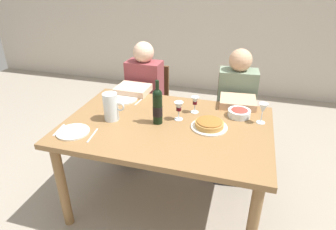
% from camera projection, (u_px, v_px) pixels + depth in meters
% --- Properties ---
extents(ground_plane, '(8.00, 8.00, 0.00)m').
position_uv_depth(ground_plane, '(167.00, 202.00, 2.47)').
color(ground_plane, gray).
extents(dining_table, '(1.50, 1.00, 0.76)m').
position_uv_depth(dining_table, '(167.00, 135.00, 2.16)').
color(dining_table, olive).
rests_on(dining_table, ground).
extents(wine_bottle, '(0.07, 0.07, 0.33)m').
position_uv_depth(wine_bottle, '(158.00, 106.00, 2.07)').
color(wine_bottle, black).
rests_on(wine_bottle, dining_table).
extents(water_pitcher, '(0.16, 0.11, 0.21)m').
position_uv_depth(water_pitcher, '(111.00, 108.00, 2.14)').
color(water_pitcher, silver).
rests_on(water_pitcher, dining_table).
extents(baked_tart, '(0.26, 0.26, 0.06)m').
position_uv_depth(baked_tart, '(209.00, 124.00, 2.06)').
color(baked_tart, silver).
rests_on(baked_tart, dining_table).
extents(salad_bowl, '(0.17, 0.17, 0.06)m').
position_uv_depth(salad_bowl, '(239.00, 112.00, 2.21)').
color(salad_bowl, silver).
rests_on(salad_bowl, dining_table).
extents(wine_glass_left_diner, '(0.06, 0.06, 0.13)m').
position_uv_depth(wine_glass_left_diner, '(195.00, 102.00, 2.24)').
color(wine_glass_left_diner, silver).
rests_on(wine_glass_left_diner, dining_table).
extents(wine_glass_right_diner, '(0.07, 0.07, 0.14)m').
position_uv_depth(wine_glass_right_diner, '(179.00, 107.00, 2.13)').
color(wine_glass_right_diner, silver).
rests_on(wine_glass_right_diner, dining_table).
extents(wine_glass_centre, '(0.07, 0.07, 0.16)m').
position_uv_depth(wine_glass_centre, '(263.00, 109.00, 2.08)').
color(wine_glass_centre, silver).
rests_on(wine_glass_centre, dining_table).
extents(dinner_plate_left_setting, '(0.23, 0.23, 0.01)m').
position_uv_depth(dinner_plate_left_setting, '(73.00, 132.00, 2.00)').
color(dinner_plate_left_setting, silver).
rests_on(dinner_plate_left_setting, dining_table).
extents(dinner_plate_right_setting, '(0.25, 0.25, 0.01)m').
position_uv_depth(dinner_plate_right_setting, '(123.00, 99.00, 2.50)').
color(dinner_plate_right_setting, silver).
rests_on(dinner_plate_right_setting, dining_table).
extents(fork_left_setting, '(0.04, 0.16, 0.00)m').
position_uv_depth(fork_left_setting, '(59.00, 130.00, 2.03)').
color(fork_left_setting, silver).
rests_on(fork_left_setting, dining_table).
extents(knife_left_setting, '(0.03, 0.18, 0.00)m').
position_uv_depth(knife_left_setting, '(92.00, 135.00, 1.97)').
color(knife_left_setting, silver).
rests_on(knife_left_setting, dining_table).
extents(knife_right_setting, '(0.03, 0.18, 0.00)m').
position_uv_depth(knife_right_setting, '(139.00, 101.00, 2.47)').
color(knife_right_setting, silver).
rests_on(knife_right_setting, dining_table).
extents(spoon_right_setting, '(0.03, 0.16, 0.00)m').
position_uv_depth(spoon_right_setting, '(107.00, 97.00, 2.54)').
color(spoon_right_setting, silver).
rests_on(spoon_right_setting, dining_table).
extents(chair_left, '(0.41, 0.41, 0.87)m').
position_uv_depth(chair_left, '(150.00, 101.00, 3.10)').
color(chair_left, brown).
rests_on(chair_left, ground).
extents(diner_left, '(0.35, 0.51, 1.16)m').
position_uv_depth(diner_left, '(141.00, 100.00, 2.84)').
color(diner_left, '#8E3D42').
rests_on(diner_left, ground).
extents(chair_right, '(0.43, 0.43, 0.87)m').
position_uv_depth(chair_right, '(234.00, 112.00, 2.87)').
color(chair_right, brown).
rests_on(chair_right, ground).
extents(diner_right, '(0.36, 0.53, 1.16)m').
position_uv_depth(diner_right, '(235.00, 112.00, 2.61)').
color(diner_right, gray).
rests_on(diner_right, ground).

